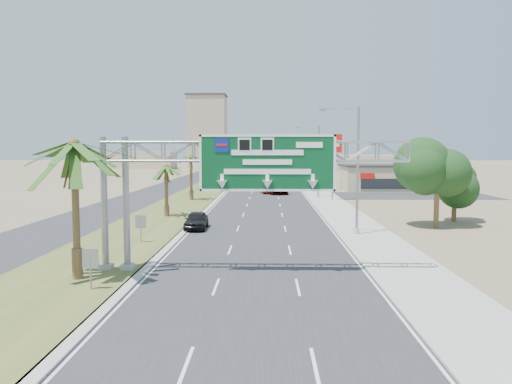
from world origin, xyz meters
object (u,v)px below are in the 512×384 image
object	(u,v)px
car_right_lane	(278,188)
pole_sign_red_far	(324,148)
pole_sign_red_near	(333,147)
sign_gantry	(238,162)
store_building	(398,178)
pole_sign_blue	(328,157)
car_far	(252,177)
palm_near	(74,145)
signal_mast	(294,160)
car_left_lane	(196,220)
car_mid_lane	(266,189)

from	to	relation	value
car_right_lane	pole_sign_red_far	size ratio (longest dim) A/B	0.67
pole_sign_red_near	sign_gantry	bearing A→B (deg)	-104.58
store_building	pole_sign_blue	bearing A→B (deg)	178.06
car_far	pole_sign_red_near	bearing A→B (deg)	-73.34
sign_gantry	store_building	distance (m)	60.77
pole_sign_red_near	palm_near	bearing A→B (deg)	-114.14
store_building	pole_sign_red_far	xyz separation A→B (m)	(-10.27, 17.86, 5.03)
palm_near	signal_mast	xyz separation A→B (m)	(14.37, 63.97, -2.08)
signal_mast	pole_sign_blue	world-z (taller)	signal_mast
car_left_lane	car_far	xyz separation A→B (m)	(2.63, 68.21, -0.07)
pole_sign_blue	pole_sign_red_far	xyz separation A→B (m)	(1.24, 17.47, 1.52)
car_mid_lane	pole_sign_red_near	size ratio (longest dim) A/B	0.47
store_building	car_left_lane	bearing A→B (deg)	-123.65
sign_gantry	car_mid_lane	xyz separation A→B (m)	(1.33, 49.48, -5.36)
signal_mast	car_far	xyz separation A→B (m)	(-8.04, 20.93, -4.17)
palm_near	car_mid_lane	distance (m)	52.65
store_building	car_mid_lane	bearing A→B (deg)	-163.13
sign_gantry	pole_sign_red_far	xyz separation A→B (m)	(12.79, 73.93, 0.97)
store_building	car_right_lane	size ratio (longest dim) A/B	3.03
sign_gantry	car_right_lane	distance (m)	49.16
sign_gantry	car_mid_lane	world-z (taller)	sign_gantry
signal_mast	pole_sign_red_far	world-z (taller)	pole_sign_red_far
car_far	pole_sign_red_near	distance (m)	46.28
pole_sign_red_near	store_building	bearing A→B (deg)	53.21
pole_sign_blue	car_right_lane	bearing A→B (deg)	-137.90
sign_gantry	car_right_lane	bearing A→B (deg)	86.41
car_left_lane	pole_sign_blue	xyz separation A→B (m)	(15.99, 41.70, 4.76)
palm_near	car_mid_lane	size ratio (longest dim) A/B	1.98
palm_near	store_building	world-z (taller)	palm_near
sign_gantry	pole_sign_blue	bearing A→B (deg)	78.43
car_right_lane	pole_sign_blue	xyz separation A→B (m)	(8.49, 7.67, 4.68)
store_building	pole_sign_blue	xyz separation A→B (m)	(-11.51, 0.39, 3.51)
pole_sign_blue	sign_gantry	bearing A→B (deg)	-101.57
signal_mast	car_right_lane	size ratio (longest dim) A/B	1.73
car_right_lane	pole_sign_blue	size ratio (longest dim) A/B	0.79
pole_sign_red_far	pole_sign_red_near	bearing A→B (deg)	-94.43
signal_mast	car_left_lane	size ratio (longest dim) A/B	2.35
store_building	pole_sign_red_near	world-z (taller)	pole_sign_red_near
store_building	sign_gantry	bearing A→B (deg)	-112.36
palm_near	pole_sign_blue	bearing A→B (deg)	71.36
sign_gantry	store_building	xyz separation A→B (m)	(23.06, 56.07, -4.06)
sign_gantry	pole_sign_red_near	xyz separation A→B (m)	(10.06, 38.69, 0.94)
palm_near	pole_sign_red_near	world-z (taller)	pole_sign_red_near
car_left_lane	pole_sign_red_far	distance (m)	61.95
store_building	car_far	bearing A→B (deg)	132.75
palm_near	car_left_lane	bearing A→B (deg)	77.50
signal_mast	car_mid_lane	bearing A→B (deg)	-111.34
car_mid_lane	car_far	size ratio (longest dim) A/B	0.90
car_far	pole_sign_red_near	xyz separation A→B (m)	(11.87, -44.28, 6.32)
car_mid_lane	pole_sign_blue	xyz separation A→B (m)	(10.23, 6.98, 4.81)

